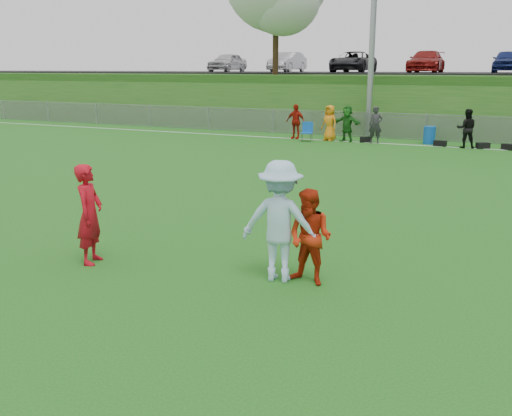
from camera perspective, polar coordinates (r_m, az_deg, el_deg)
The scene contains 14 objects.
ground at distance 10.04m, azimuth -1.02°, elevation -6.17°, with size 120.00×120.00×0.00m, color #135E17.
sideline_far at distance 27.03m, azimuth 15.88°, elevation 6.05°, with size 60.00×0.10×0.01m, color white.
fence at distance 28.92m, azimuth 16.61°, elevation 7.77°, with size 58.00×0.06×1.30m.
berm at distance 39.75m, azimuth 19.10°, elevation 10.34°, with size 120.00×18.00×3.00m, color #184B15.
parking_lot at distance 41.70m, azimuth 19.57°, elevation 12.57°, with size 120.00×12.00×0.10m, color black.
car_row at distance 40.83m, azimuth 17.84°, elevation 13.77°, with size 32.04×5.18×1.44m.
spectator_row at distance 27.46m, azimuth 10.53°, elevation 8.23°, with size 8.95×0.87×1.69m.
gear_bags at distance 26.95m, azimuth 18.58°, elevation 6.11°, with size 6.81×0.52×0.26m.
player_red_left at distance 10.56m, azimuth -16.30°, elevation -0.60°, with size 0.66×0.43×1.80m, color #B60C1A.
player_red_center at distance 9.22m, azimuth 5.43°, elevation -2.93°, with size 0.76×0.60×1.57m, color red.
player_blue at distance 9.30m, azimuth 2.43°, elevation -1.34°, with size 1.30×0.74×2.01m, color #ABD2ED.
frisbee at distance 10.86m, azimuth 5.94°, elevation -1.13°, with size 0.24×0.24×0.02m.
recycling_bin at distance 27.65m, azimuth 16.95°, elevation 6.98°, with size 0.54×0.54×0.81m, color #0F4EA7.
camp_chair at distance 27.49m, azimuth 5.10°, elevation 7.21°, with size 0.60×0.61×0.92m.
Camera 1 is at (4.11, -8.49, 3.44)m, focal length 40.00 mm.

